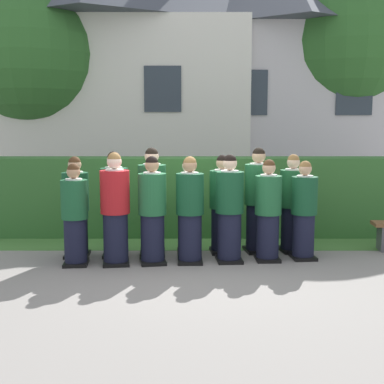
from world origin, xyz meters
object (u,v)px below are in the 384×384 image
Objects in this scene: student_rear_row_3 at (190,209)px; student_rear_row_4 at (224,206)px; student_in_red_blazer at (117,211)px; student_rear_row_0 at (77,209)px; student_front_row_0 at (76,217)px; student_front_row_5 at (269,213)px; student_front_row_2 at (154,213)px; student_rear_row_5 at (259,202)px; student_front_row_6 at (305,213)px; student_front_row_4 at (231,211)px; student_rear_row_6 at (294,206)px; student_rear_row_1 at (116,206)px; student_rear_row_2 at (153,204)px; student_front_row_3 at (191,212)px.

student_rear_row_3 is 0.97× the size of student_rear_row_4.
student_rear_row_0 is at bearing 146.53° from student_in_red_blazer.
student_in_red_blazer is (0.60, 0.04, 0.08)m from student_front_row_0.
student_front_row_5 is at bearing -18.95° from student_rear_row_3.
student_rear_row_5 is at bearing 22.77° from student_front_row_2.
student_front_row_4 is at bearing -172.28° from student_front_row_6.
student_rear_row_6 is (-0.09, 0.47, 0.04)m from student_front_row_6.
student_front_row_5 is at bearing 5.98° from student_front_row_4.
student_front_row_6 is at bearing -3.63° from student_rear_row_1.
student_rear_row_3 is at bearing 169.76° from student_front_row_6.
student_rear_row_2 is (0.51, 0.58, 0.02)m from student_in_red_blazer.
student_front_row_5 is at bearing -35.46° from student_rear_row_4.
student_in_red_blazer is 1.08× the size of student_rear_row_3.
student_in_red_blazer is at bearing -173.83° from student_front_row_6.
student_front_row_2 is at bearing -85.31° from student_rear_row_2.
student_rear_row_0 is 0.99× the size of student_rear_row_4.
student_front_row_4 is at bearing 4.87° from student_front_row_2.
student_front_row_0 is at bearing -175.10° from student_front_row_4.
student_in_red_blazer is 0.98× the size of student_rear_row_5.
student_front_row_6 is 2.41m from student_rear_row_2.
student_rear_row_2 reaches higher than student_rear_row_6.
student_front_row_4 is 0.96× the size of student_rear_row_5.
student_rear_row_3 is at bearing 5.81° from student_rear_row_0.
student_in_red_blazer is 1.08× the size of student_front_row_5.
student_front_row_5 is at bearing -80.82° from student_rear_row_5.
student_front_row_5 is 0.91× the size of student_rear_row_5.
student_front_row_0 is 0.98× the size of student_rear_row_3.
student_rear_row_2 is 1.14m from student_rear_row_4.
student_front_row_3 is 0.98× the size of student_front_row_4.
student_front_row_2 is 0.80m from student_rear_row_3.
student_rear_row_3 is (-0.03, 0.54, -0.03)m from student_front_row_3.
student_in_red_blazer is at bearing -156.91° from student_rear_row_4.
student_rear_row_1 is at bearing -174.46° from student_rear_row_6.
student_in_red_blazer is 2.33m from student_front_row_5.
student_front_row_6 is (1.17, 0.16, -0.05)m from student_front_row_4.
student_front_row_0 is 0.95× the size of student_rear_row_0.
student_front_row_2 reaches higher than student_rear_row_0.
student_front_row_0 is 0.88× the size of student_rear_row_2.
student_front_row_2 is at bearing -35.19° from student_rear_row_1.
student_rear_row_2 is at bearing 141.69° from student_front_row_3.
student_front_row_5 is 2.42m from student_rear_row_1.
student_rear_row_3 is 0.97× the size of student_rear_row_6.
student_front_row_6 is 2.99m from student_rear_row_1.
student_front_row_2 is 0.57m from student_front_row_3.
student_rear_row_1 reaches higher than student_rear_row_6.
student_front_row_4 is at bearing -174.02° from student_front_row_5.
student_front_row_3 is 1.27m from student_rear_row_1.
student_front_row_2 is 0.78m from student_rear_row_1.
student_rear_row_4 is at bearing -174.20° from student_rear_row_5.
student_rear_row_2 reaches higher than student_in_red_blazer.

